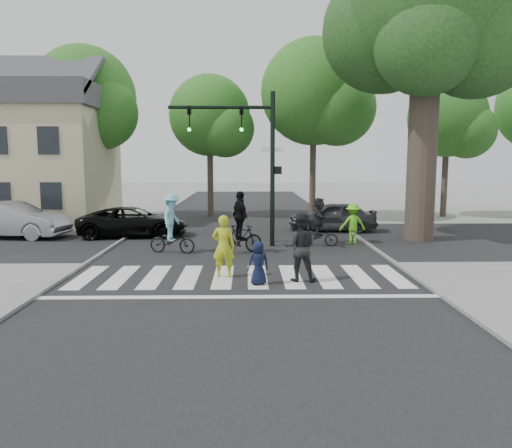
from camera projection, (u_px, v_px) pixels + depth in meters
The scene contains 24 objects.
ground at pixel (240, 285), 13.64m from camera, with size 120.00×120.00×0.00m, color gray.
road_stem at pixel (242, 252), 18.60m from camera, with size 10.00×70.00×0.01m, color black.
road_cross at pixel (242, 239), 21.57m from camera, with size 70.00×10.00×0.01m, color black.
curb_left at pixel (106, 251), 18.50m from camera, with size 0.10×70.00×0.10m, color gray.
curb_right at pixel (376, 250), 18.68m from camera, with size 0.10×70.00×0.10m, color gray.
crosswalk at pixel (240, 279), 14.29m from camera, with size 10.00×3.85×0.01m.
traffic_signal at pixel (251, 147), 19.29m from camera, with size 4.45×0.29×6.00m.
eucalyptus at pixel (427, 19), 20.21m from camera, with size 8.30×7.20×13.00m.
bg_tree_0 at pixel (3, 111), 28.47m from camera, with size 5.46×5.20×8.97m.
bg_tree_1 at pixel (88, 101), 27.98m from camera, with size 6.09×5.80×9.80m.
bg_tree_2 at pixel (214, 119), 29.34m from camera, with size 5.04×4.80×8.40m.
bg_tree_3 at pixel (320, 96), 27.96m from camera, with size 6.30×6.00×10.20m.
bg_tree_4 at pixel (452, 121), 29.12m from camera, with size 4.83×4.60×8.15m.
house at pixel (30, 152), 26.81m from camera, with size 8.40×8.10×8.82m.
pedestrian_woman at pixel (224, 246), 14.45m from camera, with size 0.67×0.44×1.83m, color #B2BE1E.
pedestrian_child at pixel (258, 263), 13.62m from camera, with size 0.59×0.38×1.21m, color black.
pedestrian_adult at pixel (300, 247), 14.00m from camera, with size 0.95×0.74×1.95m, color black.
cyclist_left at pixel (172, 228), 18.19m from camera, with size 1.82×1.25×2.19m.
cyclist_mid at pixel (240, 228), 18.18m from camera, with size 1.79×1.19×2.28m.
cyclist_right at pixel (319, 225), 19.66m from camera, with size 1.58×1.47×1.93m.
car_suv at pixel (133, 222), 22.16m from camera, with size 2.21×4.79×1.33m, color black.
car_silver at pixel (11, 220), 21.74m from camera, with size 1.69×4.84×1.59m, color #9F9EA2.
car_grey at pixel (333, 216), 23.85m from camera, with size 1.68×4.16×1.42m, color #2F3033.
bystander_hivis at pixel (353, 224), 20.26m from camera, with size 1.06×0.61×1.65m, color #60D61E.
Camera 1 is at (0.21, -13.32, 3.42)m, focal length 35.00 mm.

